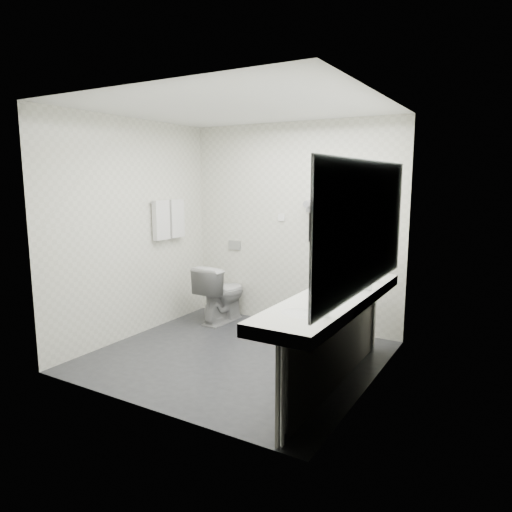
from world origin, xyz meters
The scene contains 32 objects.
floor centered at (0.00, 0.00, 0.00)m, with size 2.80×2.80×0.00m, color #292A2E.
ceiling centered at (0.00, 0.00, 2.50)m, with size 2.80×2.80×0.00m, color white.
wall_back centered at (0.00, 1.30, 1.25)m, with size 2.80×2.80×0.00m, color silver.
wall_front centered at (0.00, -1.30, 1.25)m, with size 2.80×2.80×0.00m, color silver.
wall_left centered at (-1.40, 0.00, 1.25)m, with size 2.60×2.60×0.00m, color silver.
wall_right centered at (1.40, 0.00, 1.25)m, with size 2.60×2.60×0.00m, color silver.
vanity_counter centered at (1.12, -0.20, 0.80)m, with size 0.55×2.20×0.10m, color white.
vanity_panel centered at (1.15, -0.20, 0.38)m, with size 0.03×2.15×0.75m, color gray.
vanity_post_near centered at (1.18, -1.24, 0.38)m, with size 0.06×0.06×0.75m, color silver.
vanity_post_far centered at (1.18, 0.84, 0.38)m, with size 0.06×0.06×0.75m, color silver.
mirror centered at (1.39, -0.20, 1.45)m, with size 0.02×2.20×1.05m, color #B2BCC6.
basin_near centered at (1.12, -0.85, 0.83)m, with size 0.40×0.31×0.05m, color white.
basin_far centered at (1.12, 0.45, 0.83)m, with size 0.40×0.31×0.05m, color white.
faucet_near centered at (1.32, -0.85, 0.92)m, with size 0.04×0.04×0.15m, color silver.
faucet_far centered at (1.32, 0.45, 0.92)m, with size 0.04×0.04×0.15m, color silver.
soap_bottle_a centered at (1.11, -0.06, 0.90)m, with size 0.05×0.05×0.10m, color silver.
soap_bottle_b centered at (1.20, -0.05, 0.90)m, with size 0.08×0.08×0.10m, color silver.
soap_bottle_c centered at (1.20, -0.28, 0.92)m, with size 0.05×0.05×0.13m, color silver.
glass_left centered at (1.28, 0.05, 0.90)m, with size 0.05×0.05×0.10m, color silver.
glass_right centered at (1.34, 0.10, 0.91)m, with size 0.06×0.06×0.11m, color silver.
toilet centered at (-0.82, 0.92, 0.37)m, with size 0.42×0.74×0.75m, color white.
flush_plate centered at (-0.85, 1.29, 0.95)m, with size 0.18×0.02×0.12m, color #B2B5BA.
pedal_bin centered at (0.26, 0.65, 0.13)m, with size 0.18×0.18×0.26m, color #B2B5BA.
bin_lid centered at (0.26, 0.65, 0.27)m, with size 0.18×0.18×0.01m, color #B2B5BA.
towel_rail centered at (-1.35, 0.55, 1.55)m, with size 0.02×0.02×0.62m, color silver.
towel_near centered at (-1.34, 0.41, 1.33)m, with size 0.07×0.24×0.48m, color white.
towel_far centered at (-1.34, 0.69, 1.33)m, with size 0.07×0.24×0.48m, color white.
dryer_cradle centered at (0.25, 1.27, 1.50)m, with size 0.10×0.04×0.14m, color gray.
dryer_barrel centered at (0.25, 1.20, 1.53)m, with size 0.08×0.08×0.14m, color gray.
dryer_cord centered at (0.25, 1.26, 1.25)m, with size 0.02×0.02×0.35m, color black.
switch_plate_a centered at (-0.15, 1.29, 1.35)m, with size 0.09×0.02×0.09m, color white.
switch_plate_b centered at (0.55, 1.29, 1.35)m, with size 0.09×0.02×0.09m, color white.
Camera 1 is at (2.50, -3.85, 1.83)m, focal length 32.51 mm.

